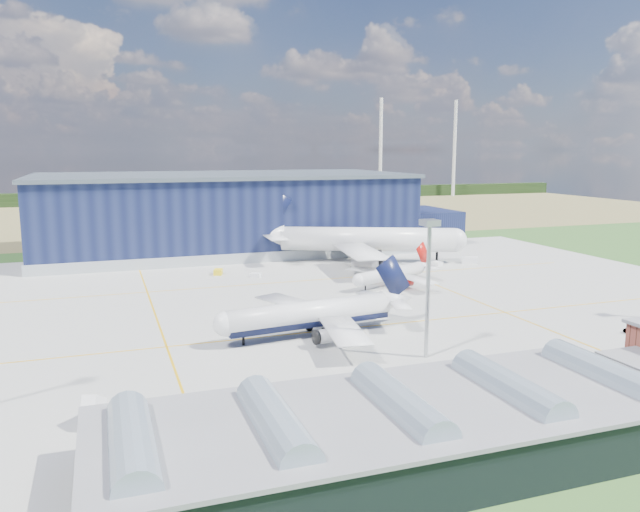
{
  "coord_description": "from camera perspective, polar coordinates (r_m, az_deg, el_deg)",
  "views": [
    {
      "loc": [
        -39.56,
        -117.5,
        33.96
      ],
      "look_at": [
        7.49,
        15.64,
        9.9
      ],
      "focal_mm": 35.0,
      "sensor_mm": 36.0,
      "label": 1
    }
  ],
  "objects": [
    {
      "name": "ground",
      "position": [
        128.55,
        -0.83,
        -5.65
      ],
      "size": [
        600.0,
        600.0,
        0.0
      ],
      "primitive_type": "plane",
      "color": "#294E1D",
      "rests_on": "ground"
    },
    {
      "name": "apron",
      "position": [
        137.75,
        -2.16,
        -4.6
      ],
      "size": [
        220.0,
        160.0,
        0.08
      ],
      "color": "#A7A7A2",
      "rests_on": "ground"
    },
    {
      "name": "farmland",
      "position": [
        341.51,
        -12.74,
        3.72
      ],
      "size": [
        600.0,
        220.0,
        0.01
      ],
      "primitive_type": "cube",
      "color": "olive",
      "rests_on": "ground"
    },
    {
      "name": "treeline",
      "position": [
        420.44,
        -14.08,
        5.29
      ],
      "size": [
        600.0,
        8.0,
        8.0
      ],
      "primitive_type": "cube",
      "color": "black",
      "rests_on": "ground"
    },
    {
      "name": "hangar",
      "position": [
        217.65,
        -8.15,
        3.68
      ],
      "size": [
        145.0,
        62.0,
        26.1
      ],
      "color": "#101738",
      "rests_on": "ground"
    },
    {
      "name": "glass_concourse",
      "position": [
        72.94,
        9.86,
        -15.01
      ],
      "size": [
        78.0,
        23.0,
        8.6
      ],
      "color": "black",
      "rests_on": "ground"
    },
    {
      "name": "light_mast_center",
      "position": [
        102.26,
        9.9,
        -0.92
      ],
      "size": [
        2.6,
        2.6,
        23.0
      ],
      "color": "#ACAFB3",
      "rests_on": "ground"
    },
    {
      "name": "airliner_navy",
      "position": [
        114.39,
        -0.95,
        -4.11
      ],
      "size": [
        45.85,
        45.07,
        13.45
      ],
      "primitive_type": null,
      "rotation": [
        0.0,
        0.0,
        3.26
      ],
      "color": "white",
      "rests_on": "ground"
    },
    {
      "name": "airliner_red",
      "position": [
        157.99,
        6.48,
        -1.02
      ],
      "size": [
        38.64,
        38.31,
        9.65
      ],
      "primitive_type": null,
      "rotation": [
        0.0,
        0.0,
        3.55
      ],
      "color": "white",
      "rests_on": "ground"
    },
    {
      "name": "airliner_widebody",
      "position": [
        190.06,
        4.4,
        2.69
      ],
      "size": [
        87.87,
        87.11,
        21.92
      ],
      "primitive_type": null,
      "rotation": [
        0.0,
        0.0,
        -0.41
      ],
      "color": "white",
      "rests_on": "ground"
    },
    {
      "name": "gse_van_a",
      "position": [
        103.34,
        18.9,
        -9.38
      ],
      "size": [
        5.41,
        2.6,
        2.31
      ],
      "primitive_type": "cube",
      "rotation": [
        0.0,
        0.0,
        1.51
      ],
      "color": "white",
      "rests_on": "ground"
    },
    {
      "name": "gse_cart_a",
      "position": [
        188.24,
        10.65,
        -0.69
      ],
      "size": [
        2.6,
        3.39,
        1.32
      ],
      "primitive_type": "cube",
      "rotation": [
        0.0,
        0.0,
        0.2
      ],
      "color": "white",
      "rests_on": "ground"
    },
    {
      "name": "gse_van_b",
      "position": [
        193.58,
        13.53,
        -0.38
      ],
      "size": [
        5.17,
        4.13,
        2.16
      ],
      "primitive_type": "cube",
      "rotation": [
        0.0,
        0.0,
        1.08
      ],
      "color": "white",
      "rests_on": "ground"
    },
    {
      "name": "gse_tug_c",
      "position": [
        174.03,
        -9.3,
        -1.46
      ],
      "size": [
        3.14,
        4.02,
        1.55
      ],
      "primitive_type": "cube",
      "rotation": [
        0.0,
        0.0,
        -0.29
      ],
      "color": "yellow",
      "rests_on": "ground"
    },
    {
      "name": "gse_cart_b",
      "position": [
        169.08,
        -5.9,
        -1.76
      ],
      "size": [
        3.32,
        3.09,
        1.2
      ],
      "primitive_type": "cube",
      "rotation": [
        0.0,
        0.0,
        0.96
      ],
      "color": "white",
      "rests_on": "ground"
    },
    {
      "name": "airstair",
      "position": [
        84.94,
        -19.95,
        -13.47
      ],
      "size": [
        3.07,
        4.75,
        2.83
      ],
      "primitive_type": "cube",
      "rotation": [
        0.0,
        0.0,
        -0.32
      ],
      "color": "white",
      "rests_on": "ground"
    },
    {
      "name": "car_b",
      "position": [
        131.43,
        26.69,
        -6.12
      ],
      "size": [
        3.44,
        1.99,
        1.07
      ],
      "primitive_type": "imported",
      "rotation": [
        0.0,
        0.0,
        1.29
      ],
      "color": "#99999E",
      "rests_on": "ground"
    }
  ]
}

